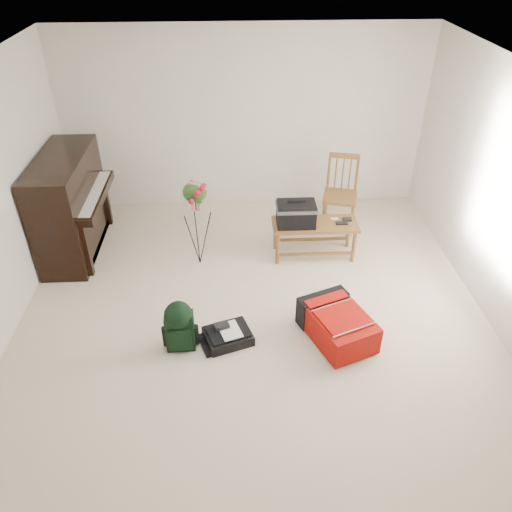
{
  "coord_description": "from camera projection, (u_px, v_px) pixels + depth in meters",
  "views": [
    {
      "loc": [
        -0.18,
        -3.93,
        3.59
      ],
      "look_at": [
        0.04,
        0.35,
        0.64
      ],
      "focal_mm": 35.0,
      "sensor_mm": 36.0,
      "label": 1
    }
  ],
  "objects": [
    {
      "name": "green_backpack",
      "position": [
        179.0,
        324.0,
        4.84
      ],
      "size": [
        0.28,
        0.27,
        0.55
      ],
      "rotation": [
        0.0,
        0.0,
        0.03
      ],
      "color": "black",
      "rests_on": "floor"
    },
    {
      "name": "flower_stand",
      "position": [
        197.0,
        224.0,
        5.9
      ],
      "size": [
        0.44,
        0.44,
        1.14
      ],
      "rotation": [
        0.0,
        0.0,
        -0.29
      ],
      "color": "black",
      "rests_on": "floor"
    },
    {
      "name": "dining_chair",
      "position": [
        340.0,
        194.0,
        6.67
      ],
      "size": [
        0.53,
        0.53,
        1.0
      ],
      "rotation": [
        0.0,
        0.0,
        -0.26
      ],
      "color": "brown",
      "rests_on": "floor"
    },
    {
      "name": "ceiling",
      "position": [
        253.0,
        84.0,
        3.86
      ],
      "size": [
        5.0,
        5.5,
        0.01
      ],
      "primitive_type": "cube",
      "color": "white",
      "rests_on": "wall_back"
    },
    {
      "name": "wall_back",
      "position": [
        244.0,
        120.0,
        6.83
      ],
      "size": [
        5.0,
        0.04,
        2.5
      ],
      "primitive_type": "cube",
      "color": "silver",
      "rests_on": "floor"
    },
    {
      "name": "black_duffel",
      "position": [
        228.0,
        335.0,
        5.05
      ],
      "size": [
        0.54,
        0.49,
        0.19
      ],
      "rotation": [
        0.0,
        0.0,
        0.33
      ],
      "color": "black",
      "rests_on": "floor"
    },
    {
      "name": "red_suitcase",
      "position": [
        336.0,
        321.0,
        5.06
      ],
      "size": [
        0.77,
        0.93,
        0.33
      ],
      "rotation": [
        0.0,
        0.0,
        0.38
      ],
      "color": "red",
      "rests_on": "floor"
    },
    {
      "name": "bench",
      "position": [
        302.0,
        217.0,
        6.02
      ],
      "size": [
        1.04,
        0.42,
        0.8
      ],
      "rotation": [
        0.0,
        0.0,
        -0.01
      ],
      "color": "brown",
      "rests_on": "floor"
    },
    {
      "name": "piano",
      "position": [
        71.0,
        207.0,
        6.16
      ],
      "size": [
        0.71,
        1.5,
        1.25
      ],
      "color": "black",
      "rests_on": "floor"
    },
    {
      "name": "floor",
      "position": [
        254.0,
        325.0,
        5.27
      ],
      "size": [
        5.0,
        5.5,
        0.01
      ],
      "primitive_type": "cube",
      "color": "beige",
      "rests_on": "ground"
    }
  ]
}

